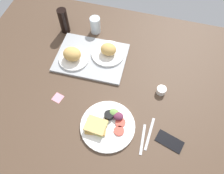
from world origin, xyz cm
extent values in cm
cube|color=#4C3828|center=(0.00, 0.00, -1.50)|extent=(190.00, 150.00, 3.00)
cube|color=#9EA0A3|center=(-17.55, 23.05, 0.80)|extent=(45.81, 34.12, 1.60)
cylinder|color=white|center=(-27.55, 18.05, 2.30)|extent=(19.36, 19.36, 1.40)
ellipsoid|color=tan|center=(-28.09, 18.03, 6.93)|extent=(11.54, 9.97, 7.87)
cylinder|color=white|center=(-7.55, 28.05, 2.30)|extent=(21.70, 21.70, 1.40)
ellipsoid|color=tan|center=(-7.19, 28.09, 6.50)|extent=(10.27, 8.87, 7.00)
cylinder|color=white|center=(5.73, -19.78, 0.80)|extent=(30.06, 30.06, 1.60)
cube|color=tan|center=(-0.28, -22.49, 2.30)|extent=(12.32, 10.67, 1.40)
cube|color=#B2C66B|center=(-0.28, -22.49, 3.50)|extent=(12.02, 10.28, 1.00)
cube|color=#DBB266|center=(-0.28, -22.49, 4.70)|extent=(11.61, 9.76, 1.40)
cylinder|color=#D14738|center=(12.50, -21.29, 2.00)|extent=(5.60, 5.60, 0.80)
cylinder|color=#D14738|center=(12.05, -16.48, 2.00)|extent=(5.60, 5.60, 0.80)
cylinder|color=black|center=(4.98, -14.52, 3.10)|extent=(5.20, 5.20, 3.00)
cylinder|color=#EFEACC|center=(4.98, -14.52, 4.20)|extent=(4.26, 4.26, 0.60)
ellipsoid|color=#729E4C|center=(7.24, -12.57, 3.40)|extent=(6.00, 4.80, 3.60)
ellipsoid|color=#6B2D47|center=(9.94, -13.77, 3.40)|extent=(6.00, 4.80, 3.60)
cylinder|color=silver|center=(-22.00, 47.16, 5.92)|extent=(7.11, 7.11, 11.84)
cylinder|color=black|center=(-42.80, 42.20, 9.10)|extent=(6.40, 6.40, 18.21)
cylinder|color=silver|center=(30.51, 9.55, 2.00)|extent=(5.60, 5.60, 4.00)
cube|color=#B7B7BC|center=(25.73, -21.78, 0.25)|extent=(2.29, 17.05, 0.50)
cube|color=#B7B7BC|center=(28.73, -17.78, 0.25)|extent=(2.75, 19.05, 0.50)
cube|color=black|center=(39.70, -19.25, 0.40)|extent=(15.85, 10.97, 0.80)
cube|color=pink|center=(-27.62, -10.33, 0.06)|extent=(6.84, 6.84, 0.12)
camera|label=1|loc=(19.76, -62.34, 117.14)|focal=36.02mm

